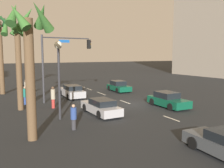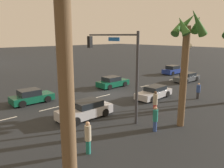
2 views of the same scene
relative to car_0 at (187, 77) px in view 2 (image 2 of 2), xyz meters
The scene contains 21 objects.
ground_plane 12.77m from the car_0, ahead, with size 220.00×220.00×0.00m, color #232628.
lane_stripe_0 5.86m from the car_0, 158.35° to the right, with size 2.55×0.14×0.01m, color silver.
lane_stripe_1 2.23m from the car_0, 91.70° to the right, with size 2.19×0.14×0.01m, color silver.
lane_stripe_2 6.98m from the car_0, 18.04° to the right, with size 1.81×0.14×0.01m, color silver.
lane_stripe_3 13.87m from the car_0, ahead, with size 1.99×0.14×0.01m, color silver.
lane_stripe_4 19.73m from the car_0, ahead, with size 2.52×0.14×0.01m, color silver.
lane_stripe_5 23.73m from the car_0, ahead, with size 1.86×0.14×0.01m, color silver.
car_0 is the anchor object (origin of this frame).
car_1 18.87m from the car_0, ahead, with size 4.44×1.88×1.34m.
car_2 11.03m from the car_0, 24.65° to the right, with size 4.20×1.91×1.35m.
car_3 20.89m from the car_0, 13.65° to the right, with size 3.94×1.91×1.34m.
car_4 6.32m from the car_0, 130.63° to the right, with size 4.34×1.92×1.43m.
car_5 10.44m from the car_0, 10.93° to the left, with size 4.53×1.93×1.24m.
traffic_signal 17.70m from the car_0, 11.77° to the left, with size 0.64×5.28×6.63m.
streetlamp 11.96m from the car_0, 27.87° to the left, with size 0.56×0.56×5.73m.
pedestrian_0 22.74m from the car_0, 15.93° to the left, with size 0.50×0.50×1.86m.
pedestrian_1 14.94m from the car_0, 19.29° to the left, with size 0.48×0.48×1.94m.
pedestrian_2 8.92m from the car_0, 35.78° to the left, with size 0.48×0.48×1.65m.
pedestrian_3 18.22m from the car_0, 22.49° to the left, with size 0.48×0.48×1.74m.
palm_tree_0 26.50m from the car_0, 19.56° to the left, with size 2.33×2.36×9.50m.
palm_tree_2 17.28m from the car_0, 27.62° to the left, with size 2.25×2.44×8.01m.
Camera 2 is at (15.76, 17.34, 6.32)m, focal length 35.26 mm.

